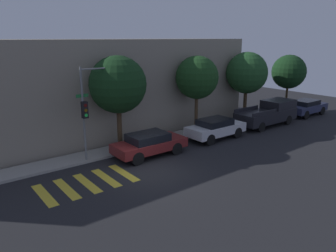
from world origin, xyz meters
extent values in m
plane|color=black|center=(0.00, 0.00, 0.00)|extent=(60.00, 60.00, 0.00)
cube|color=gray|center=(0.00, 4.04, 0.07)|extent=(26.00, 1.68, 0.14)
cube|color=gray|center=(0.00, 8.28, 3.35)|extent=(26.00, 6.00, 6.70)
cube|color=gold|center=(-5.21, 0.80, 0.00)|extent=(0.45, 2.60, 0.00)
cube|color=gold|center=(-4.19, 0.80, 0.00)|extent=(0.45, 2.60, 0.00)
cube|color=gold|center=(-3.18, 0.80, 0.00)|extent=(0.45, 2.60, 0.00)
cube|color=gold|center=(-2.16, 0.80, 0.00)|extent=(0.45, 2.60, 0.00)
cube|color=gold|center=(-1.14, 0.80, 0.00)|extent=(0.45, 2.60, 0.00)
cylinder|color=slate|center=(-2.00, 3.45, 2.66)|extent=(0.12, 0.12, 5.33)
cube|color=black|center=(-2.00, 3.24, 3.05)|extent=(0.30, 0.30, 0.90)
cylinder|color=#4C0C0C|center=(-2.00, 3.08, 3.32)|extent=(0.18, 0.02, 0.18)
cylinder|color=#593D0A|center=(-2.00, 3.08, 3.05)|extent=(0.18, 0.02, 0.18)
cylinder|color=#26E54C|center=(-2.00, 3.08, 2.78)|extent=(0.18, 0.02, 0.18)
cube|color=#19662D|center=(-2.00, 3.45, 3.79)|extent=(0.70, 0.02, 0.18)
cylinder|color=slate|center=(-1.19, 3.45, 5.18)|extent=(1.61, 0.08, 0.08)
sphere|color=#F9E5B2|center=(-0.39, 3.45, 5.08)|extent=(0.36, 0.36, 0.36)
cube|color=maroon|center=(1.41, 2.10, 0.65)|extent=(4.42, 1.83, 0.56)
cube|color=black|center=(1.30, 2.10, 1.16)|extent=(2.30, 1.61, 0.46)
cylinder|color=black|center=(2.78, 2.92, 0.38)|extent=(0.75, 0.22, 0.75)
cylinder|color=black|center=(2.78, 1.28, 0.38)|extent=(0.75, 0.22, 0.75)
cylinder|color=black|center=(0.04, 2.92, 0.38)|extent=(0.75, 0.22, 0.75)
cylinder|color=black|center=(0.04, 1.28, 0.38)|extent=(0.75, 0.22, 0.75)
cube|color=silver|center=(6.96, 2.10, 0.69)|extent=(4.31, 1.81, 0.62)
cube|color=black|center=(6.85, 2.10, 1.21)|extent=(2.24, 1.59, 0.42)
cylinder|color=black|center=(8.30, 2.91, 0.38)|extent=(0.75, 0.22, 0.75)
cylinder|color=black|center=(8.30, 1.29, 0.38)|extent=(0.75, 0.22, 0.75)
cylinder|color=black|center=(5.63, 2.91, 0.38)|extent=(0.75, 0.22, 0.75)
cylinder|color=black|center=(5.63, 1.29, 0.38)|extent=(0.75, 0.22, 0.75)
cube|color=black|center=(12.62, 2.10, 0.81)|extent=(5.62, 1.95, 0.88)
cube|color=black|center=(14.17, 2.10, 1.58)|extent=(2.53, 1.79, 0.66)
cube|color=black|center=(11.21, 2.96, 1.39)|extent=(2.81, 0.08, 0.28)
cube|color=black|center=(11.21, 1.24, 1.39)|extent=(2.81, 0.08, 0.28)
cylinder|color=black|center=(14.36, 2.99, 0.38)|extent=(0.75, 0.22, 0.75)
cylinder|color=black|center=(14.36, 1.21, 0.38)|extent=(0.75, 0.22, 0.75)
cylinder|color=black|center=(10.88, 2.99, 0.38)|extent=(0.75, 0.22, 0.75)
cylinder|color=black|center=(10.88, 1.21, 0.38)|extent=(0.75, 0.22, 0.75)
cube|color=#2D3351|center=(18.52, 2.10, 0.69)|extent=(4.38, 1.77, 0.63)
cube|color=black|center=(18.41, 2.10, 1.20)|extent=(2.28, 1.56, 0.40)
cylinder|color=black|center=(19.88, 2.89, 0.38)|extent=(0.75, 0.22, 0.75)
cylinder|color=black|center=(19.88, 1.31, 0.38)|extent=(0.75, 0.22, 0.75)
cylinder|color=black|center=(17.17, 2.89, 0.38)|extent=(0.75, 0.22, 0.75)
cylinder|color=black|center=(17.17, 1.31, 0.38)|extent=(0.75, 0.22, 0.75)
cylinder|color=#42301E|center=(0.54, 4.08, 1.41)|extent=(0.30, 0.30, 2.81)
sphere|color=#143316|center=(0.54, 4.08, 4.11)|extent=(3.44, 3.44, 3.44)
cylinder|color=#4C3823|center=(6.92, 4.08, 1.46)|extent=(0.25, 0.25, 2.92)
sphere|color=#193D19|center=(6.92, 4.08, 4.07)|extent=(3.07, 3.07, 3.07)
cylinder|color=#42301E|center=(12.38, 4.08, 1.39)|extent=(0.28, 0.28, 2.79)
sphere|color=#1E4721|center=(12.38, 4.08, 4.04)|extent=(3.34, 3.34, 3.34)
cylinder|color=#4C3823|center=(18.37, 4.08, 1.30)|extent=(0.20, 0.20, 2.60)
sphere|color=#143316|center=(18.37, 4.08, 3.76)|extent=(3.10, 3.10, 3.10)
camera|label=1|loc=(-8.97, -13.11, 6.82)|focal=35.00mm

